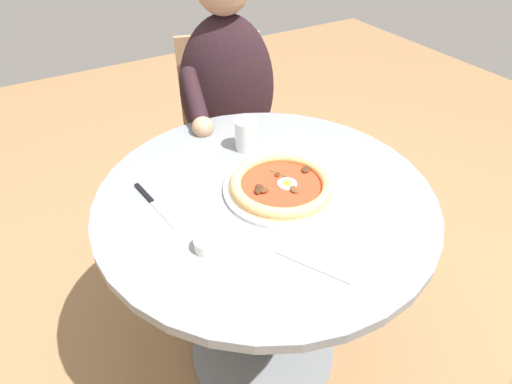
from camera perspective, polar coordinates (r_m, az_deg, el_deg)
ground_plane at (r=1.69m, az=0.90°, el=-20.50°), size 6.00×6.00×0.02m
dining_table at (r=1.24m, az=1.15°, el=-6.93°), size 0.89×0.89×0.74m
pizza_on_plate at (r=1.12m, az=3.41°, el=0.93°), size 0.31×0.31×0.04m
water_glass at (r=1.27m, az=-1.28°, el=7.53°), size 0.07×0.07×0.09m
steak_knife at (r=1.13m, az=-14.15°, el=-0.86°), size 0.21×0.04×0.01m
ramekin_capers at (r=0.96m, az=-6.55°, el=-6.88°), size 0.06×0.06×0.03m
fork_utensil at (r=0.94m, az=7.60°, el=-9.86°), size 0.16×0.09×0.00m
diner_person at (r=1.76m, az=-3.62°, el=7.41°), size 0.48×0.46×1.20m
cafe_chair_diner at (r=1.89m, az=-4.24°, el=9.27°), size 0.49×0.49×0.87m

